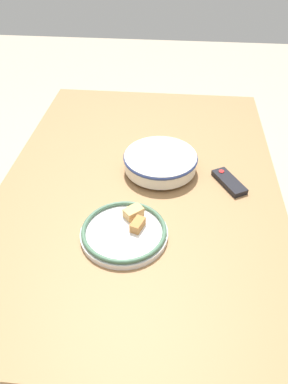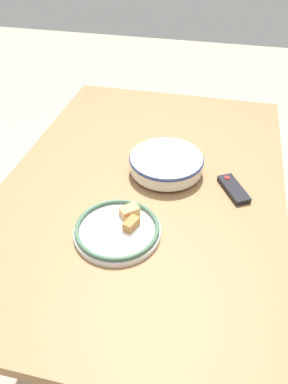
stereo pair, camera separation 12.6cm
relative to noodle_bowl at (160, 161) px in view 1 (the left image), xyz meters
The scene contains 5 objects.
ground_plane 0.82m from the noodle_bowl, 43.79° to the right, with size 8.00×8.00×0.00m, color #B7A88E.
dining_table 0.15m from the noodle_bowl, 43.79° to the right, with size 1.48×1.00×0.77m.
noodle_bowl is the anchor object (origin of this frame).
food_plate 0.36m from the noodle_bowl, 14.07° to the right, with size 0.27×0.27×0.05m.
tv_remote 0.26m from the noodle_bowl, 76.77° to the left, with size 0.16×0.12×0.02m.
Camera 1 is at (1.07, 0.12, 1.62)m, focal length 35.00 mm.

